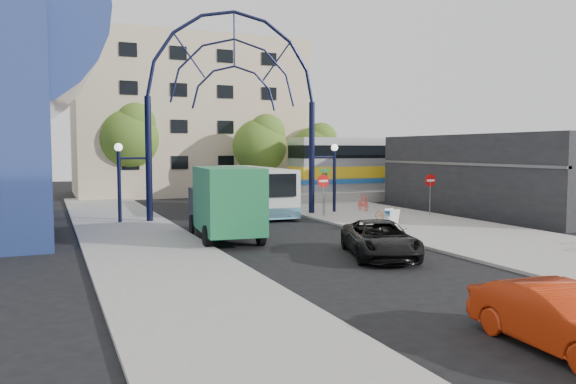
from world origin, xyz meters
name	(u,v)px	position (x,y,z in m)	size (l,w,h in m)	color
ground	(354,262)	(0.00, 0.00, 0.00)	(120.00, 120.00, 0.00)	black
sidewalk_east	(456,232)	(8.00, 4.00, 0.06)	(8.00, 56.00, 0.12)	gray
plaza_west	(146,246)	(-6.50, 6.00, 0.06)	(5.00, 50.00, 0.12)	gray
gateway_arch	(234,72)	(0.00, 14.00, 8.56)	(13.64, 0.44, 12.10)	black
stop_sign	(323,185)	(4.80, 12.00, 1.99)	(0.80, 0.07, 2.50)	slate
do_not_enter_sign	(430,184)	(11.00, 10.00, 1.98)	(0.76, 0.07, 2.48)	slate
street_name_sign	(325,182)	(5.20, 12.60, 2.13)	(0.70, 0.70, 2.80)	slate
sandwich_board	(392,216)	(5.60, 5.98, 0.74)	(0.55, 0.61, 0.99)	white
commercial_block_east	(495,174)	(16.00, 10.00, 2.50)	(6.00, 16.00, 5.00)	black
apartment_block	(186,118)	(2.00, 34.97, 7.00)	(20.00, 12.10, 14.00)	#CAAC8C
train_platform	(428,192)	(20.00, 22.00, 0.40)	(32.00, 5.00, 0.80)	gray
train_car	(429,163)	(20.00, 22.00, 2.90)	(25.10, 3.05, 4.20)	#B7B7BC
tree_north_a	(261,143)	(6.12, 25.93, 4.61)	(4.48, 4.48, 7.00)	#382314
tree_north_b	(130,135)	(-3.88, 29.93, 5.27)	(5.12, 5.12, 8.00)	#382314
tree_north_c	(316,147)	(12.12, 27.93, 4.28)	(4.16, 4.16, 6.50)	#382314
city_bus	(253,189)	(1.98, 16.38, 1.53)	(2.88, 10.74, 2.92)	silver
green_truck	(224,203)	(-2.87, 6.74, 1.65)	(3.00, 6.72, 3.30)	black
black_suv	(380,239)	(1.32, 0.37, 0.69)	(2.29, 4.96, 1.38)	black
red_sedan	(560,318)	(-0.75, -9.53, 0.67)	(1.42, 4.08, 1.34)	#B62A0B
bike_near_a	(388,214)	(7.01, 8.49, 0.53)	(0.55, 1.58, 0.83)	orange
bike_near_b	(363,203)	(8.66, 13.87, 0.62)	(0.47, 1.66, 1.00)	#FF3C33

